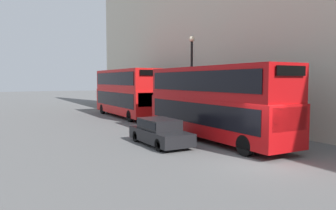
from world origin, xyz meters
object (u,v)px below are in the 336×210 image
bus_leading (213,100)px  pedestrian (172,113)px  bus_second_in_queue (126,91)px  car_dark_sedan (160,131)px

bus_leading → pedestrian: 9.38m
bus_second_in_queue → car_dark_sedan: 14.23m
bus_leading → pedestrian: bearing=76.1°
car_dark_sedan → pedestrian: pedestrian is taller
bus_leading → car_dark_sedan: size_ratio=2.50×
bus_leading → bus_second_in_queue: (-0.00, 14.01, 0.11)m
car_dark_sedan → pedestrian: bearing=57.0°
bus_leading → pedestrian: bus_leading is taller
pedestrian → car_dark_sedan: bearing=-123.0°
bus_leading → car_dark_sedan: (-3.40, 0.30, -1.63)m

